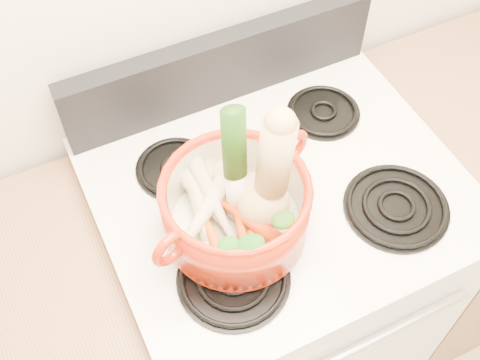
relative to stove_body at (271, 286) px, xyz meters
name	(u,v)px	position (x,y,z in m)	size (l,w,h in m)	color
stove_body	(271,286)	(0.00, 0.00, 0.00)	(0.76, 0.65, 0.92)	white
cooktop	(280,189)	(0.00, 0.00, 0.47)	(0.78, 0.67, 0.03)	white
control_backsplash	(221,68)	(0.00, 0.30, 0.58)	(0.76, 0.05, 0.18)	black
oven_handle	(353,350)	(0.00, -0.34, 0.32)	(0.02, 0.02, 0.60)	silver
burner_front_left	(234,278)	(-0.19, -0.16, 0.50)	(0.22, 0.22, 0.02)	black
burner_front_right	(397,206)	(0.19, -0.16, 0.50)	(0.22, 0.22, 0.02)	black
burner_back_left	(175,167)	(-0.19, 0.14, 0.50)	(0.17, 0.17, 0.02)	black
burner_back_right	(324,111)	(0.19, 0.14, 0.50)	(0.17, 0.17, 0.02)	black
dutch_oven	(235,209)	(-0.14, -0.06, 0.58)	(0.29, 0.29, 0.14)	#A6210A
pot_handle_left	(170,248)	(-0.29, -0.12, 0.63)	(0.08, 0.08, 0.02)	#A6210A
pot_handle_right	(293,147)	(0.01, -0.01, 0.63)	(0.08, 0.08, 0.02)	#A6210A
squash	(265,176)	(-0.09, -0.08, 0.67)	(0.11, 0.11, 0.27)	tan
leek	(236,166)	(-0.13, -0.04, 0.68)	(0.05, 0.05, 0.29)	white
ginger	(228,170)	(-0.11, 0.04, 0.56)	(0.09, 0.06, 0.05)	tan
parsnip_0	(201,202)	(-0.19, -0.01, 0.56)	(0.04, 0.04, 0.20)	beige
parsnip_1	(204,230)	(-0.21, -0.07, 0.56)	(0.04, 0.04, 0.17)	beige
parsnip_2	(209,204)	(-0.18, -0.03, 0.57)	(0.04, 0.04, 0.20)	#EDE3C1
parsnip_3	(200,218)	(-0.21, -0.06, 0.58)	(0.04, 0.04, 0.20)	beige
parsnip_4	(198,195)	(-0.19, 0.00, 0.58)	(0.04, 0.04, 0.19)	beige
parsnip_5	(212,198)	(-0.17, -0.03, 0.59)	(0.04, 0.04, 0.21)	beige
carrot_0	(252,236)	(-0.13, -0.12, 0.55)	(0.03, 0.03, 0.17)	red
carrot_1	(214,239)	(-0.20, -0.10, 0.56)	(0.03, 0.03, 0.15)	#C65409
carrot_2	(243,218)	(-0.13, -0.09, 0.57)	(0.03, 0.03, 0.18)	#CB3F0A
carrot_3	(244,241)	(-0.15, -0.13, 0.57)	(0.03, 0.03, 0.14)	red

